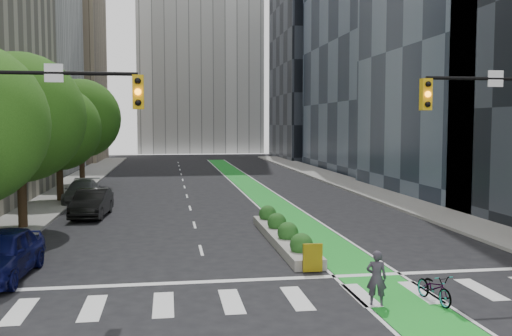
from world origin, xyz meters
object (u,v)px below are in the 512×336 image
object	(u,v)px
median_planter	(283,234)
parked_car_left_near	(0,254)
bicycle	(434,288)
parked_car_left_mid	(92,203)
parked_car_left_far	(82,192)
cyclist	(376,278)

from	to	relation	value
median_planter	parked_car_left_near	distance (m)	11.55
median_planter	parked_car_left_near	size ratio (longest dim) A/B	2.06
bicycle	parked_car_left_mid	world-z (taller)	parked_car_left_mid
median_planter	bicycle	size ratio (longest dim) A/B	6.07
parked_car_left_mid	parked_car_left_far	xyz separation A→B (m)	(-1.38, 6.04, -0.04)
parked_car_left_near	parked_car_left_mid	bearing A→B (deg)	87.22
median_planter	parked_car_left_far	size ratio (longest dim) A/B	1.99
parked_car_left_far	bicycle	bearing A→B (deg)	-60.42
median_planter	parked_car_left_mid	bearing A→B (deg)	137.79
bicycle	median_planter	bearing A→B (deg)	99.01
parked_car_left_near	cyclist	bearing A→B (deg)	-18.65
median_planter	bicycle	distance (m)	9.44
parked_car_left_far	median_planter	bearing A→B (deg)	-53.69
cyclist	parked_car_left_far	world-z (taller)	cyclist
cyclist	parked_car_left_far	bearing A→B (deg)	-45.19
bicycle	parked_car_left_mid	xyz separation A→B (m)	(-12.04, 17.49, 0.35)
parked_car_left_near	parked_car_left_far	world-z (taller)	parked_car_left_near
cyclist	parked_car_left_near	bearing A→B (deg)	-3.51
cyclist	parked_car_left_mid	bearing A→B (deg)	-41.12
median_planter	parked_car_left_mid	world-z (taller)	parked_car_left_mid
bicycle	parked_car_left_mid	bearing A→B (deg)	116.79
cyclist	parked_car_left_far	xyz separation A→B (m)	(-11.63, 23.53, -0.07)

